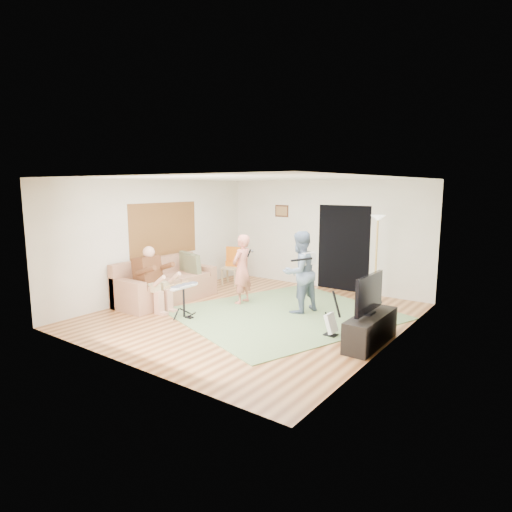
# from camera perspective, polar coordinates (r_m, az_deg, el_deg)

# --- Properties ---
(floor) EXTENTS (6.00, 6.00, 0.00)m
(floor) POSITION_cam_1_polar(r_m,az_deg,el_deg) (8.64, -0.45, -7.89)
(floor) COLOR brown
(floor) RESTS_ON ground
(walls) EXTENTS (5.50, 6.00, 2.70)m
(walls) POSITION_cam_1_polar(r_m,az_deg,el_deg) (8.34, -0.46, 1.00)
(walls) COLOR beige
(walls) RESTS_ON floor
(ceiling) EXTENTS (6.00, 6.00, 0.00)m
(ceiling) POSITION_cam_1_polar(r_m,az_deg,el_deg) (8.26, -0.48, 10.31)
(ceiling) COLOR white
(ceiling) RESTS_ON walls
(window_blinds) EXTENTS (0.00, 2.05, 2.05)m
(window_blinds) POSITION_cam_1_polar(r_m,az_deg,el_deg) (10.32, -12.14, 3.51)
(window_blinds) COLOR brown
(window_blinds) RESTS_ON walls
(doorway) EXTENTS (2.10, 0.00, 2.10)m
(doorway) POSITION_cam_1_polar(r_m,az_deg,el_deg) (10.67, 11.57, 1.01)
(doorway) COLOR black
(doorway) RESTS_ON walls
(picture_frame) EXTENTS (0.42, 0.03, 0.32)m
(picture_frame) POSITION_cam_1_polar(r_m,az_deg,el_deg) (11.45, 3.46, 6.01)
(picture_frame) COLOR #3F2314
(picture_frame) RESTS_ON walls
(area_rug) EXTENTS (4.58, 4.85, 0.02)m
(area_rug) POSITION_cam_1_polar(r_m,az_deg,el_deg) (8.72, 3.79, -7.69)
(area_rug) COLOR #627F4D
(area_rug) RESTS_ON floor
(sofa) EXTENTS (0.96, 2.33, 0.94)m
(sofa) POSITION_cam_1_polar(r_m,az_deg,el_deg) (9.89, -12.20, -4.01)
(sofa) COLOR #A57152
(sofa) RESTS_ON floor
(drummer) EXTENTS (0.87, 0.49, 1.33)m
(drummer) POSITION_cam_1_polar(r_m,az_deg,el_deg) (9.11, -13.49, -3.86)
(drummer) COLOR #582F18
(drummer) RESTS_ON sofa
(drum_kit) EXTENTS (0.37, 0.66, 0.68)m
(drum_kit) POSITION_cam_1_polar(r_m,az_deg,el_deg) (8.54, -9.59, -6.18)
(drum_kit) COLOR black
(drum_kit) RESTS_ON floor
(singer) EXTENTS (0.39, 0.57, 1.52)m
(singer) POSITION_cam_1_polar(r_m,az_deg,el_deg) (9.32, -1.90, -1.79)
(singer) COLOR #CF6F5A
(singer) RESTS_ON floor
(microphone) EXTENTS (0.06, 0.06, 0.24)m
(microphone) POSITION_cam_1_polar(r_m,az_deg,el_deg) (9.14, -0.93, 0.38)
(microphone) COLOR black
(microphone) RESTS_ON singer
(guitarist) EXTENTS (0.85, 0.97, 1.67)m
(guitarist) POSITION_cam_1_polar(r_m,az_deg,el_deg) (8.69, 5.86, -2.17)
(guitarist) COLOR slate
(guitarist) RESTS_ON floor
(guitar_held) EXTENTS (0.33, 0.60, 0.26)m
(guitar_held) POSITION_cam_1_polar(r_m,az_deg,el_deg) (8.54, 7.05, -0.34)
(guitar_held) COLOR white
(guitar_held) RESTS_ON guitarist
(guitar_spare) EXTENTS (0.29, 0.26, 0.81)m
(guitar_spare) POSITION_cam_1_polar(r_m,az_deg,el_deg) (7.53, 10.04, -8.82)
(guitar_spare) COLOR black
(guitar_spare) RESTS_ON floor
(torchiere_lamp) EXTENTS (0.35, 0.35, 1.93)m
(torchiere_lamp) POSITION_cam_1_polar(r_m,az_deg,el_deg) (9.66, 15.81, 1.65)
(torchiere_lamp) COLOR black
(torchiere_lamp) RESTS_ON floor
(dining_chair) EXTENTS (0.52, 0.54, 0.98)m
(dining_chair) POSITION_cam_1_polar(r_m,az_deg,el_deg) (11.23, -3.23, -2.05)
(dining_chair) COLOR tan
(dining_chair) RESTS_ON floor
(tv_cabinet) EXTENTS (0.40, 1.40, 0.50)m
(tv_cabinet) POSITION_cam_1_polar(r_m,az_deg,el_deg) (7.30, 15.03, -9.45)
(tv_cabinet) COLOR black
(tv_cabinet) RESTS_ON floor
(television) EXTENTS (0.06, 1.00, 0.61)m
(television) POSITION_cam_1_polar(r_m,az_deg,el_deg) (7.15, 14.85, -4.82)
(television) COLOR black
(television) RESTS_ON tv_cabinet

